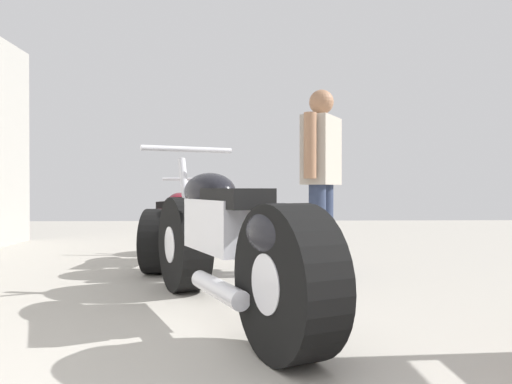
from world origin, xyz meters
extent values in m
plane|color=#A8A399|center=(0.00, 3.09, 0.00)|extent=(14.85, 14.85, 0.00)
cylinder|color=black|center=(-0.17, 3.03, 0.35)|extent=(0.48, 0.73, 0.70)
cylinder|color=silver|center=(-0.17, 3.03, 0.35)|extent=(0.32, 0.33, 0.26)
cylinder|color=black|center=(0.46, 1.58, 0.35)|extent=(0.48, 0.73, 0.70)
cylinder|color=silver|center=(0.46, 1.58, 0.35)|extent=(0.32, 0.33, 0.26)
cube|color=silver|center=(0.14, 2.30, 0.54)|extent=(0.52, 0.74, 0.30)
ellipsoid|color=black|center=(0.05, 2.52, 0.74)|extent=(0.48, 0.63, 0.24)
cube|color=black|center=(0.22, 2.12, 0.71)|extent=(0.43, 0.57, 0.11)
ellipsoid|color=black|center=(0.44, 1.63, 0.57)|extent=(0.45, 0.55, 0.26)
cylinder|color=silver|center=(-0.15, 2.99, 0.67)|extent=(0.16, 0.27, 0.63)
cylinder|color=silver|center=(-0.13, 2.95, 1.05)|extent=(0.64, 0.30, 0.04)
cylinder|color=silver|center=(0.13, 1.94, 0.24)|extent=(0.33, 0.59, 0.10)
cylinder|color=black|center=(-0.37, 5.05, 0.29)|extent=(0.27, 0.60, 0.58)
cylinder|color=silver|center=(-0.37, 5.05, 0.29)|extent=(0.25, 0.24, 0.22)
cylinder|color=black|center=(-0.48, 3.74, 0.29)|extent=(0.27, 0.60, 0.58)
cylinder|color=silver|center=(-0.48, 3.74, 0.29)|extent=(0.25, 0.24, 0.22)
cube|color=silver|center=(-0.43, 4.40, 0.45)|extent=(0.27, 0.59, 0.25)
ellipsoid|color=#5B0F19|center=(-0.41, 4.59, 0.61)|extent=(0.28, 0.49, 0.20)
cube|color=black|center=(-0.44, 4.23, 0.59)|extent=(0.24, 0.45, 0.09)
ellipsoid|color=#5B0F19|center=(-0.48, 3.79, 0.47)|extent=(0.27, 0.42, 0.22)
cylinder|color=silver|center=(-0.37, 5.01, 0.56)|extent=(0.07, 0.23, 0.52)
cylinder|color=silver|center=(-0.37, 4.98, 0.87)|extent=(0.56, 0.08, 0.03)
cylinder|color=silver|center=(-0.58, 4.14, 0.20)|extent=(0.13, 0.50, 0.08)
cylinder|color=#2D3851|center=(1.02, 3.80, 0.40)|extent=(0.21, 0.21, 0.79)
cylinder|color=#2D3851|center=(0.92, 3.63, 0.40)|extent=(0.21, 0.21, 0.79)
cube|color=#B2A899|center=(0.97, 3.72, 1.10)|extent=(0.42, 0.50, 0.61)
cylinder|color=#9E7051|center=(1.11, 3.95, 1.12)|extent=(0.15, 0.15, 0.56)
cylinder|color=#9E7051|center=(0.83, 3.48, 1.12)|extent=(0.15, 0.15, 0.56)
sphere|color=#9E7051|center=(0.97, 3.72, 1.53)|extent=(0.22, 0.22, 0.22)
camera|label=1|loc=(0.25, -0.51, 0.76)|focal=33.33mm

